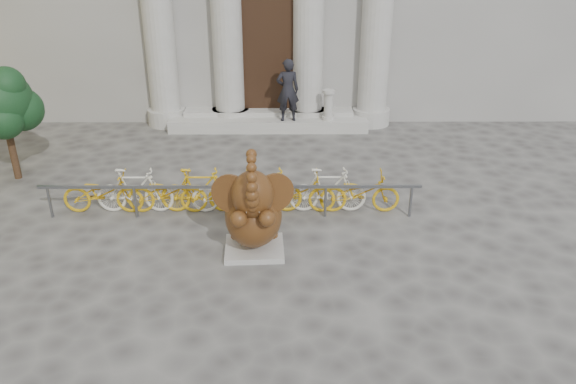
{
  "coord_description": "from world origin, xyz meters",
  "views": [
    {
      "loc": [
        0.52,
        -7.14,
        5.53
      ],
      "look_at": [
        0.56,
        2.35,
        1.1
      ],
      "focal_mm": 35.0,
      "sensor_mm": 36.0,
      "label": 1
    }
  ],
  "objects_px": {
    "tree": "(3,102)",
    "pedestrian": "(288,90)",
    "elephant_statue": "(253,214)",
    "bike_rack": "(231,190)"
  },
  "relations": [
    {
      "from": "pedestrian",
      "to": "bike_rack",
      "type": "bearing_deg",
      "value": 70.89
    },
    {
      "from": "bike_rack",
      "to": "tree",
      "type": "height_order",
      "value": "tree"
    },
    {
      "from": "elephant_statue",
      "to": "pedestrian",
      "type": "relative_size",
      "value": 1.19
    },
    {
      "from": "elephant_statue",
      "to": "pedestrian",
      "type": "height_order",
      "value": "pedestrian"
    },
    {
      "from": "bike_rack",
      "to": "pedestrian",
      "type": "relative_size",
      "value": 4.34
    },
    {
      "from": "bike_rack",
      "to": "tree",
      "type": "xyz_separation_m",
      "value": [
        -5.4,
        1.83,
        1.43
      ]
    },
    {
      "from": "tree",
      "to": "pedestrian",
      "type": "distance_m",
      "value": 7.53
    },
    {
      "from": "elephant_statue",
      "to": "tree",
      "type": "height_order",
      "value": "tree"
    },
    {
      "from": "bike_rack",
      "to": "tree",
      "type": "bearing_deg",
      "value": 161.24
    },
    {
      "from": "elephant_statue",
      "to": "pedestrian",
      "type": "distance_m",
      "value": 7.08
    }
  ]
}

